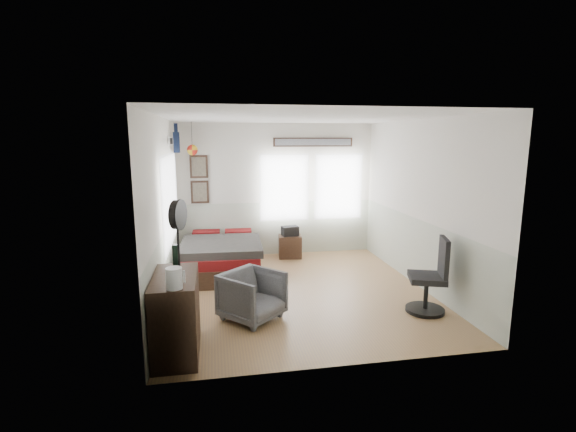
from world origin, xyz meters
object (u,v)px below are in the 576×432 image
(bed, at_px, (222,256))
(task_chair, at_px, (431,282))
(dresser, at_px, (176,315))
(armchair, at_px, (252,296))
(nightstand, at_px, (290,246))

(bed, bearing_deg, task_chair, -36.82)
(dresser, relative_size, armchair, 1.39)
(armchair, bearing_deg, bed, 56.74)
(dresser, xyz_separation_m, armchair, (0.92, 0.73, -0.12))
(bed, relative_size, dresser, 1.95)
(bed, relative_size, task_chair, 1.83)
(armchair, bearing_deg, dresser, 175.68)
(bed, height_order, nightstand, bed)
(dresser, height_order, nightstand, dresser)
(bed, xyz_separation_m, nightstand, (1.39, 0.73, -0.07))
(nightstand, relative_size, task_chair, 0.43)
(bed, distance_m, task_chair, 3.64)
(nightstand, bearing_deg, armchair, -103.59)
(task_chair, bearing_deg, bed, 159.30)
(dresser, distance_m, armchair, 1.18)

